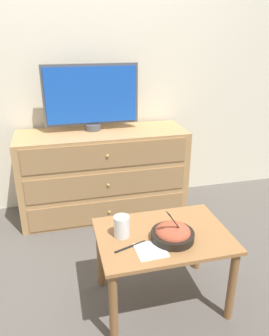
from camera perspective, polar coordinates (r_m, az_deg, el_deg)
ground_plane at (r=3.15m, az=-7.74°, el=-5.29°), size 12.00×12.00×0.00m
wall_back at (r=2.82m, az=-9.24°, el=19.05°), size 12.00×0.05×2.60m
dresser at (r=2.77m, az=-5.41°, el=-0.93°), size 1.36×0.48×0.72m
tv at (r=2.64m, az=-7.54°, el=12.28°), size 0.75×0.13×0.52m
coffee_table at (r=1.85m, az=4.93°, el=-13.48°), size 0.71×0.50×0.45m
takeout_bowl at (r=1.75m, az=6.66°, el=-11.27°), size 0.23×0.23×0.19m
drink_cup at (r=1.76m, az=-2.23°, el=-10.33°), size 0.08×0.08×0.12m
napkin at (r=1.68m, az=2.87°, el=-14.11°), size 0.15×0.15×0.00m
knife at (r=1.70m, az=-0.73°, el=-13.52°), size 0.17×0.07×0.01m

